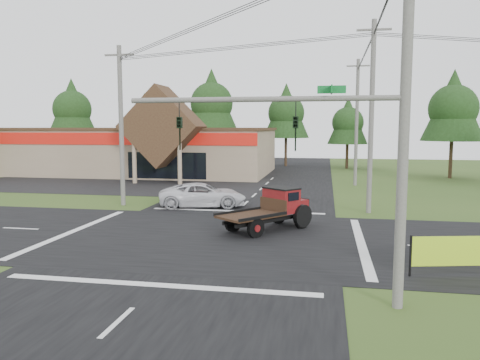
# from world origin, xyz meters

# --- Properties ---
(ground) EXTENTS (120.00, 120.00, 0.00)m
(ground) POSITION_xyz_m (0.00, 0.00, 0.00)
(ground) COLOR #314D1B
(ground) RESTS_ON ground
(road_ns) EXTENTS (12.00, 120.00, 0.02)m
(road_ns) POSITION_xyz_m (0.00, 0.00, 0.01)
(road_ns) COLOR black
(road_ns) RESTS_ON ground
(road_ew) EXTENTS (120.00, 12.00, 0.02)m
(road_ew) POSITION_xyz_m (0.00, 0.00, 0.01)
(road_ew) COLOR black
(road_ew) RESTS_ON ground
(parking_apron) EXTENTS (28.00, 14.00, 0.02)m
(parking_apron) POSITION_xyz_m (-14.00, 19.00, 0.01)
(parking_apron) COLOR black
(parking_apron) RESTS_ON ground
(cvs_building) EXTENTS (30.40, 18.20, 9.19)m
(cvs_building) POSITION_xyz_m (-15.70, 29.57, 2.78)
(cvs_building) COLOR gray
(cvs_building) RESTS_ON ground
(traffic_signal_mast) EXTENTS (8.12, 0.24, 7.00)m
(traffic_signal_mast) POSITION_xyz_m (5.82, -7.50, 4.43)
(traffic_signal_mast) COLOR #595651
(traffic_signal_mast) RESTS_ON ground
(utility_pole_nr) EXTENTS (2.00, 0.30, 11.00)m
(utility_pole_nr) POSITION_xyz_m (7.50, -7.50, 5.64)
(utility_pole_nr) COLOR #595651
(utility_pole_nr) RESTS_ON ground
(utility_pole_nw) EXTENTS (2.00, 0.30, 10.50)m
(utility_pole_nw) POSITION_xyz_m (-8.00, 8.00, 5.39)
(utility_pole_nw) COLOR #595651
(utility_pole_nw) RESTS_ON ground
(utility_pole_ne) EXTENTS (2.00, 0.30, 11.50)m
(utility_pole_ne) POSITION_xyz_m (8.00, 8.00, 5.89)
(utility_pole_ne) COLOR #595651
(utility_pole_ne) RESTS_ON ground
(utility_pole_n) EXTENTS (2.00, 0.30, 11.20)m
(utility_pole_n) POSITION_xyz_m (8.00, 22.00, 5.74)
(utility_pole_n) COLOR #595651
(utility_pole_n) RESTS_ON ground
(tree_row_a) EXTENTS (6.72, 6.72, 12.12)m
(tree_row_a) POSITION_xyz_m (-30.00, 40.00, 8.05)
(tree_row_a) COLOR #332316
(tree_row_a) RESTS_ON ground
(tree_row_b) EXTENTS (5.60, 5.60, 10.10)m
(tree_row_b) POSITION_xyz_m (-20.00, 42.00, 6.70)
(tree_row_b) COLOR #332316
(tree_row_b) RESTS_ON ground
(tree_row_c) EXTENTS (7.28, 7.28, 13.13)m
(tree_row_c) POSITION_xyz_m (-10.00, 41.00, 8.72)
(tree_row_c) COLOR #332316
(tree_row_c) RESTS_ON ground
(tree_row_d) EXTENTS (6.16, 6.16, 11.11)m
(tree_row_d) POSITION_xyz_m (0.00, 42.00, 7.38)
(tree_row_d) COLOR #332316
(tree_row_d) RESTS_ON ground
(tree_row_e) EXTENTS (5.04, 5.04, 9.09)m
(tree_row_e) POSITION_xyz_m (8.00, 40.00, 6.03)
(tree_row_e) COLOR #332316
(tree_row_e) RESTS_ON ground
(tree_side_ne) EXTENTS (6.16, 6.16, 11.11)m
(tree_side_ne) POSITION_xyz_m (18.00, 30.00, 7.38)
(tree_side_ne) COLOR #332316
(tree_side_ne) RESTS_ON ground
(antique_flatbed_truck) EXTENTS (4.80, 5.24, 2.16)m
(antique_flatbed_truck) POSITION_xyz_m (2.49, 1.95, 1.08)
(antique_flatbed_truck) COLOR #570C0E
(antique_flatbed_truck) RESTS_ON ground
(roadside_banner) EXTENTS (4.24, 1.10, 1.47)m
(roadside_banner) POSITION_xyz_m (10.40, -4.01, 0.74)
(roadside_banner) COLOR #A4D31C
(roadside_banner) RESTS_ON ground
(white_pickup) EXTENTS (6.11, 3.90, 1.57)m
(white_pickup) POSITION_xyz_m (-2.54, 8.29, 0.78)
(white_pickup) COLOR silver
(white_pickup) RESTS_ON ground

